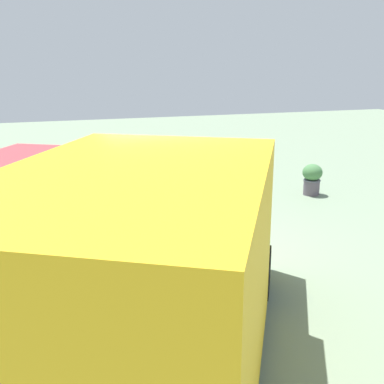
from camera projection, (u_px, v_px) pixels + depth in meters
The scene contains 4 objects.
ground_plane at pixel (182, 264), 7.65m from camera, with size 40.00×40.00×0.00m, color gray.
food_truck at pixel (156, 269), 4.87m from camera, with size 5.53×4.59×2.30m.
person_customer at pixel (163, 195), 10.40m from camera, with size 0.73×0.73×0.83m.
planter_flowering_side at pixel (312, 178), 11.53m from camera, with size 0.48×0.48×0.76m.
Camera 1 is at (-6.76, 2.07, 3.17)m, focal length 44.61 mm.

